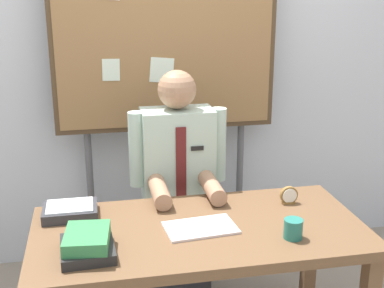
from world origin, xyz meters
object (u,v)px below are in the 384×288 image
bulletin_board (166,33)px  desk (199,245)px  book_stack (87,244)px  person (178,196)px  desk_clock (289,196)px  open_notebook (201,228)px  coffee_mug (293,229)px  paper_tray (70,211)px

bulletin_board → desk: bearing=-90.0°
desk → book_stack: bearing=-163.3°
desk → person: bearing=90.0°
desk → bulletin_board: (-0.00, 0.99, 0.89)m
bulletin_board → desk_clock: (0.51, -0.82, -0.76)m
open_notebook → bulletin_board: bearing=90.1°
open_notebook → coffee_mug: (0.38, -0.17, 0.04)m
person → desk_clock: 0.67m
bulletin_board → paper_tray: (-0.59, -0.75, -0.77)m
person → bulletin_board: 0.98m
person → open_notebook: size_ratio=4.21×
bulletin_board → coffee_mug: size_ratio=24.24×
person → book_stack: bearing=-124.6°
desk → open_notebook: (0.00, -0.02, 0.10)m
person → book_stack: (-0.51, -0.74, 0.14)m
desk → book_stack: size_ratio=5.79×
person → desk: bearing=-90.0°
desk_clock → coffee_mug: (-0.12, -0.36, 0.00)m
coffee_mug → bulletin_board: bearing=108.1°
person → bulletin_board: bulletin_board is taller
desk → desk_clock: bearing=19.0°
paper_tray → desk_clock: bearing=-3.4°
desk → person: size_ratio=1.13×
desk → coffee_mug: (0.38, -0.19, 0.14)m
person → bulletin_board: size_ratio=0.63×
open_notebook → paper_tray: size_ratio=1.25×
bulletin_board → book_stack: bulletin_board is taller
desk_clock → coffee_mug: bearing=-108.5°
book_stack → coffee_mug: 0.90m
open_notebook → paper_tray: (-0.59, 0.26, 0.02)m
paper_tray → desk: bearing=-22.0°
desk_clock → bulletin_board: bearing=121.7°
bulletin_board → open_notebook: size_ratio=6.70×
book_stack → desk_clock: book_stack is taller
paper_tray → book_stack: bearing=-78.4°
desk → open_notebook: size_ratio=4.76×
person → open_notebook: 0.62m
book_stack → paper_tray: (-0.08, 0.39, -0.02)m
desk → paper_tray: (-0.59, 0.24, 0.12)m
book_stack → paper_tray: 0.40m
book_stack → person: bearing=55.4°
book_stack → coffee_mug: size_ratio=2.98×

